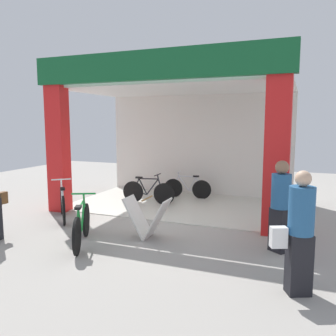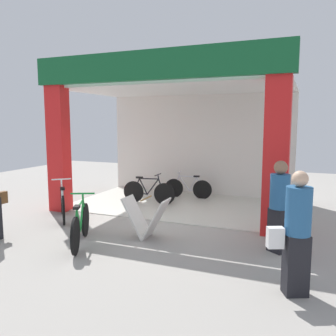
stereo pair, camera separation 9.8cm
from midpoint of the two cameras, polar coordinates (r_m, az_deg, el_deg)
name	(u,v)px [view 1 (the left image)]	position (r m, az deg, el deg)	size (l,w,h in m)	color
ground_plane	(155,221)	(8.28, -2.55, -8.64)	(19.76, 19.76, 0.00)	#9E9991
shop_facade	(181,130)	(9.63, 1.78, 6.21)	(6.08, 3.74, 3.86)	beige
bicycle_inside_0	(187,188)	(10.63, 2.94, -3.24)	(1.46, 0.40, 0.80)	black
bicycle_inside_1	(148,192)	(9.93, -3.55, -3.88)	(1.57, 0.43, 0.86)	black
bicycle_parked_0	(82,226)	(6.85, -14.32, -9.10)	(0.78, 1.55, 0.93)	black
bicycle_parked_1	(63,204)	(8.71, -17.16, -5.63)	(1.14, 1.31, 0.93)	black
sandwich_board_sign	(147,218)	(7.03, -3.79, -8.13)	(0.90, 0.50, 0.83)	silver
pedestrian_0	(281,205)	(6.49, 17.50, -5.76)	(0.48, 0.48, 1.64)	black
pedestrian_1	(299,232)	(4.98, 20.15, -9.75)	(0.61, 0.45, 1.68)	black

